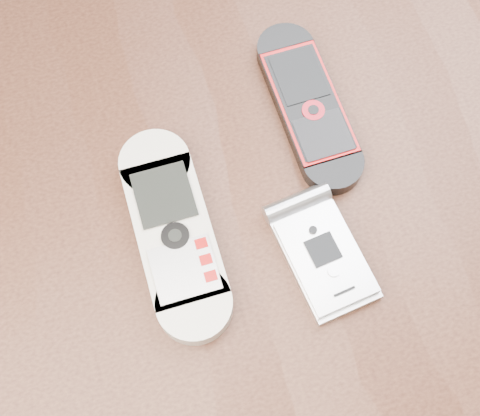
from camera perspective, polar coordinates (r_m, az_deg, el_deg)
name	(u,v)px	position (r m, az deg, el deg)	size (l,w,h in m)	color
ground	(237,360)	(1.27, -0.22, -12.81)	(4.00, 4.00, 0.00)	#472B19
table	(235,254)	(0.64, -0.43, -3.92)	(1.20, 0.80, 0.75)	black
nokia_white	(174,232)	(0.53, -5.65, -2.05)	(0.06, 0.18, 0.02)	beige
nokia_black_red	(308,105)	(0.58, 5.84, 8.73)	(0.05, 0.17, 0.02)	black
motorola_razr	(324,256)	(0.53, 7.15, -4.05)	(0.06, 0.11, 0.02)	silver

